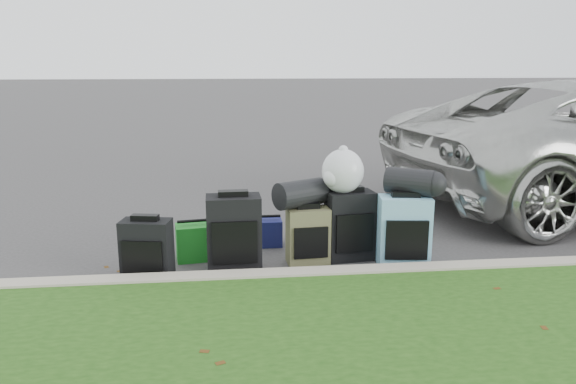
{
  "coord_description": "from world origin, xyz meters",
  "views": [
    {
      "loc": [
        -0.72,
        -5.4,
        1.86
      ],
      "look_at": [
        -0.1,
        0.2,
        0.55
      ],
      "focal_mm": 35.0,
      "sensor_mm": 36.0,
      "label": 1
    }
  ],
  "objects": [
    {
      "name": "ground",
      "position": [
        0.0,
        0.0,
        0.0
      ],
      "size": [
        120.0,
        120.0,
        0.0
      ],
      "primitive_type": "plane",
      "color": "#383535",
      "rests_on": "ground"
    },
    {
      "name": "curb",
      "position": [
        0.0,
        -1.0,
        0.07
      ],
      "size": [
        120.0,
        0.18,
        0.15
      ],
      "primitive_type": "cube",
      "color": "#9E937F",
      "rests_on": "ground"
    },
    {
      "name": "suitcase_small_black",
      "position": [
        -1.43,
        -0.66,
        0.27
      ],
      "size": [
        0.46,
        0.31,
        0.53
      ],
      "primitive_type": "cube",
      "rotation": [
        0.0,
        0.0,
        -0.18
      ],
      "color": "black",
      "rests_on": "ground"
    },
    {
      "name": "suitcase_large_black_left",
      "position": [
        -0.67,
        -0.54,
        0.35
      ],
      "size": [
        0.49,
        0.3,
        0.7
      ],
      "primitive_type": "cube",
      "rotation": [
        0.0,
        0.0,
        0.02
      ],
      "color": "black",
      "rests_on": "ground"
    },
    {
      "name": "suitcase_olive",
      "position": [
        0.02,
        -0.42,
        0.27
      ],
      "size": [
        0.4,
        0.27,
        0.53
      ],
      "primitive_type": "cube",
      "rotation": [
        0.0,
        0.0,
        0.07
      ],
      "color": "#44432A",
      "rests_on": "ground"
    },
    {
      "name": "suitcase_teal",
      "position": [
        0.89,
        -0.6,
        0.33
      ],
      "size": [
        0.5,
        0.33,
        0.66
      ],
      "primitive_type": "cube",
      "rotation": [
        0.0,
        0.0,
        -0.12
      ],
      "color": "#5989A5",
      "rests_on": "ground"
    },
    {
      "name": "suitcase_large_black_right",
      "position": [
        0.44,
        -0.34,
        0.33
      ],
      "size": [
        0.47,
        0.32,
        0.66
      ],
      "primitive_type": "cube",
      "rotation": [
        0.0,
        0.0,
        0.13
      ],
      "color": "black",
      "rests_on": "ground"
    },
    {
      "name": "tote_green",
      "position": [
        -1.07,
        -0.21,
        0.17
      ],
      "size": [
        0.34,
        0.28,
        0.35
      ],
      "primitive_type": "cube",
      "rotation": [
        0.0,
        0.0,
        0.14
      ],
      "color": "#1C7F22",
      "rests_on": "ground"
    },
    {
      "name": "tote_navy",
      "position": [
        -0.3,
        0.14,
        0.14
      ],
      "size": [
        0.26,
        0.2,
        0.27
      ],
      "primitive_type": "cube",
      "rotation": [
        0.0,
        0.0,
        0.0
      ],
      "color": "navy",
      "rests_on": "ground"
    },
    {
      "name": "duffel_left",
      "position": [
        -0.05,
        -0.36,
        0.66
      ],
      "size": [
        0.54,
        0.45,
        0.26
      ],
      "primitive_type": "cylinder",
      "rotation": [
        0.0,
        1.57,
        0.49
      ],
      "color": "black",
      "rests_on": "suitcase_olive"
    },
    {
      "name": "duffel_right",
      "position": [
        0.95,
        -0.52,
        0.79
      ],
      "size": [
        0.5,
        0.45,
        0.25
      ],
      "primitive_type": "cylinder",
      "rotation": [
        0.0,
        1.57,
        -0.6
      ],
      "color": "black",
      "rests_on": "suitcase_teal"
    },
    {
      "name": "trash_bag",
      "position": [
        0.36,
        -0.34,
        0.86
      ],
      "size": [
        0.4,
        0.4,
        0.4
      ],
      "primitive_type": "sphere",
      "color": "silver",
      "rests_on": "suitcase_large_black_right"
    }
  ]
}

